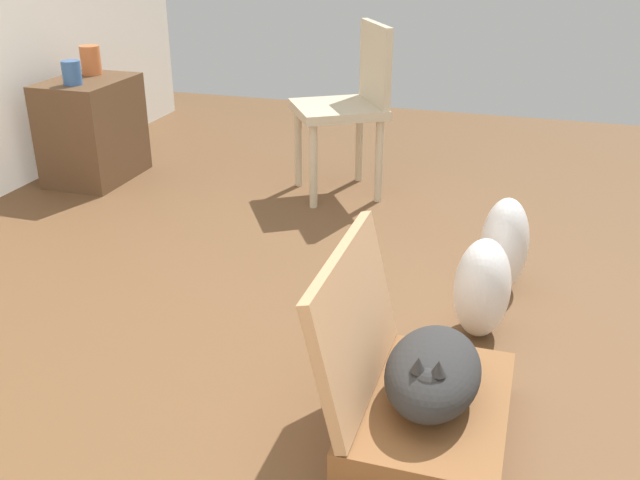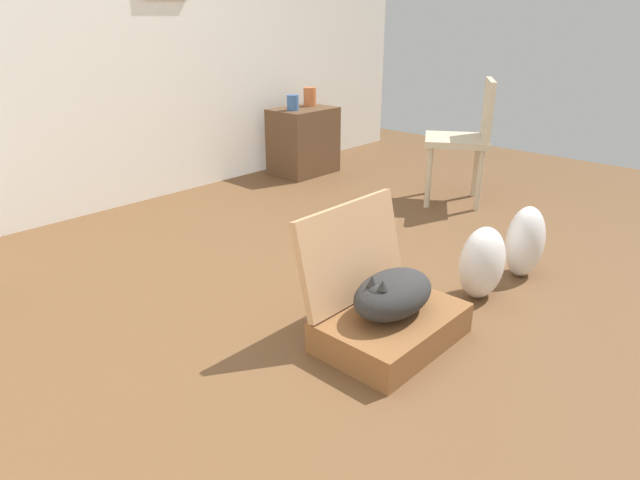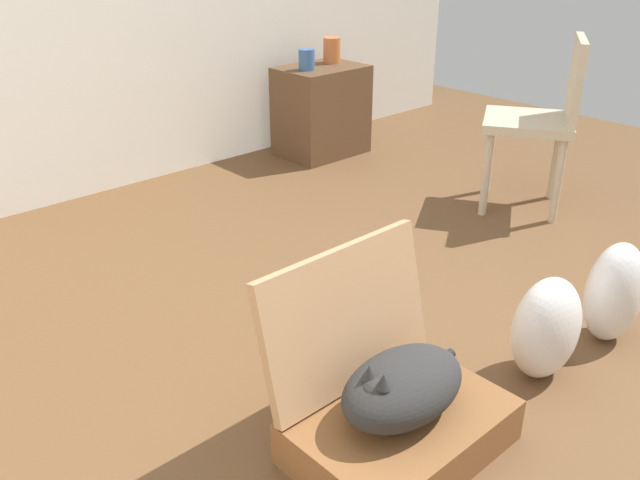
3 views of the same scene
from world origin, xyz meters
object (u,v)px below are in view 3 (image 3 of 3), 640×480
at_px(suitcase_base, 400,431).
at_px(cat, 402,387).
at_px(side_table, 321,111).
at_px(vase_tall, 307,59).
at_px(plastic_bag_clear, 614,292).
at_px(chair, 543,116).
at_px(vase_short, 332,50).
at_px(plastic_bag_white, 546,328).

distance_m(suitcase_base, cat, 0.17).
height_order(side_table, vase_tall, vase_tall).
relative_size(suitcase_base, side_table, 1.08).
xyz_separation_m(plastic_bag_clear, chair, (0.97, 0.94, 0.33)).
distance_m(suitcase_base, vase_short, 3.17).
height_order(suitcase_base, vase_tall, vase_tall).
bearing_deg(vase_tall, cat, -125.87).
bearing_deg(cat, plastic_bag_clear, -7.02).
relative_size(plastic_bag_white, vase_tall, 2.91).
relative_size(plastic_bag_white, plastic_bag_clear, 0.94).
distance_m(plastic_bag_white, vase_short, 2.85).
xyz_separation_m(plastic_bag_clear, vase_short, (0.90, 2.54, 0.48)).
bearing_deg(side_table, chair, -82.06).
bearing_deg(plastic_bag_white, suitcase_base, 173.18).
bearing_deg(cat, chair, 21.47).
distance_m(plastic_bag_white, side_table, 2.70).
distance_m(vase_short, chair, 1.61).
height_order(cat, side_table, side_table).
bearing_deg(cat, suitcase_base, -4.52).
height_order(plastic_bag_clear, side_table, side_table).
bearing_deg(side_table, plastic_bag_clear, -106.81).
bearing_deg(vase_short, chair, -87.41).
bearing_deg(vase_short, plastic_bag_white, -117.55).
relative_size(plastic_bag_white, side_table, 0.64).
relative_size(cat, vase_tall, 3.88).
height_order(side_table, vase_short, vase_short).
bearing_deg(suitcase_base, plastic_bag_white, -6.82).
relative_size(plastic_bag_clear, vase_tall, 3.09).
height_order(plastic_bag_white, chair, chair).
bearing_deg(chair, suitcase_base, -10.36).
bearing_deg(plastic_bag_white, chair, 32.98).
bearing_deg(chair, cat, -10.41).
height_order(plastic_bag_white, plastic_bag_clear, plastic_bag_clear).
bearing_deg(vase_short, plastic_bag_clear, -109.44).
bearing_deg(vase_tall, side_table, 5.66).
height_order(cat, chair, chair).
bearing_deg(plastic_bag_clear, vase_short, 70.56).
relative_size(plastic_bag_white, chair, 0.41).
distance_m(cat, chair, 2.22).
relative_size(suitcase_base, plastic_bag_white, 1.69).
height_order(plastic_bag_white, vase_tall, vase_tall).
bearing_deg(suitcase_base, vase_short, 50.60).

